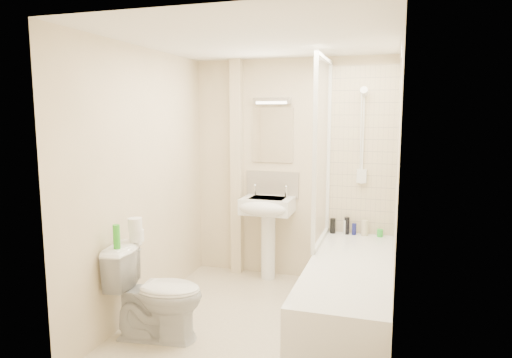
% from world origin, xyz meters
% --- Properties ---
extents(floor, '(2.50, 2.50, 0.00)m').
position_xyz_m(floor, '(0.00, 0.00, 0.00)').
color(floor, beige).
rests_on(floor, ground).
extents(wall_back, '(2.20, 0.02, 2.40)m').
position_xyz_m(wall_back, '(0.00, 1.25, 1.20)').
color(wall_back, beige).
rests_on(wall_back, ground).
extents(wall_left, '(0.02, 2.50, 2.40)m').
position_xyz_m(wall_left, '(-1.10, 0.00, 1.20)').
color(wall_left, beige).
rests_on(wall_left, ground).
extents(wall_right, '(0.02, 2.50, 2.40)m').
position_xyz_m(wall_right, '(1.10, 0.00, 1.20)').
color(wall_right, beige).
rests_on(wall_right, ground).
extents(ceiling, '(2.20, 2.50, 0.02)m').
position_xyz_m(ceiling, '(0.00, 0.00, 2.40)').
color(ceiling, white).
rests_on(ceiling, wall_back).
extents(tile_back, '(0.70, 0.01, 1.75)m').
position_xyz_m(tile_back, '(0.75, 1.24, 1.42)').
color(tile_back, beige).
rests_on(tile_back, wall_back).
extents(tile_right, '(0.01, 2.10, 1.75)m').
position_xyz_m(tile_right, '(1.09, 0.20, 1.42)').
color(tile_right, beige).
rests_on(tile_right, wall_right).
extents(pipe_boxing, '(0.12, 0.12, 2.40)m').
position_xyz_m(pipe_boxing, '(-0.62, 1.19, 1.20)').
color(pipe_boxing, beige).
rests_on(pipe_boxing, ground).
extents(splashback, '(0.60, 0.02, 0.30)m').
position_xyz_m(splashback, '(-0.22, 1.24, 1.03)').
color(splashback, beige).
rests_on(splashback, wall_back).
extents(mirror, '(0.46, 0.01, 0.60)m').
position_xyz_m(mirror, '(-0.22, 1.24, 1.58)').
color(mirror, white).
rests_on(mirror, wall_back).
extents(strip_light, '(0.42, 0.07, 0.07)m').
position_xyz_m(strip_light, '(-0.22, 1.22, 1.95)').
color(strip_light, silver).
rests_on(strip_light, wall_back).
extents(bathtub, '(0.70, 2.10, 0.55)m').
position_xyz_m(bathtub, '(0.75, 0.20, 0.29)').
color(bathtub, white).
rests_on(bathtub, ground).
extents(shower_screen, '(0.04, 0.92, 1.80)m').
position_xyz_m(shower_screen, '(0.40, 0.80, 1.45)').
color(shower_screen, white).
rests_on(shower_screen, bathtub).
extents(shower_fixture, '(0.10, 0.16, 0.99)m').
position_xyz_m(shower_fixture, '(0.75, 1.19, 1.55)').
color(shower_fixture, white).
rests_on(shower_fixture, wall_back).
extents(pedestal_sink, '(0.54, 0.49, 1.04)m').
position_xyz_m(pedestal_sink, '(-0.22, 1.01, 0.73)').
color(pedestal_sink, white).
rests_on(pedestal_sink, ground).
extents(bottle_black_a, '(0.06, 0.06, 0.16)m').
position_xyz_m(bottle_black_a, '(0.47, 1.16, 0.63)').
color(bottle_black_a, black).
rests_on(bottle_black_a, bathtub).
extents(bottle_white_a, '(0.05, 0.05, 0.15)m').
position_xyz_m(bottle_white_a, '(0.60, 1.16, 0.63)').
color(bottle_white_a, silver).
rests_on(bottle_white_a, bathtub).
extents(bottle_black_b, '(0.05, 0.05, 0.18)m').
position_xyz_m(bottle_black_b, '(0.62, 1.16, 0.64)').
color(bottle_black_b, black).
rests_on(bottle_black_b, bathtub).
extents(bottle_blue, '(0.05, 0.05, 0.12)m').
position_xyz_m(bottle_blue, '(0.69, 1.16, 0.61)').
color(bottle_blue, navy).
rests_on(bottle_blue, bathtub).
extents(bottle_cream, '(0.07, 0.07, 0.16)m').
position_xyz_m(bottle_cream, '(0.80, 1.16, 0.63)').
color(bottle_cream, beige).
rests_on(bottle_cream, bathtub).
extents(bottle_green, '(0.06, 0.06, 0.08)m').
position_xyz_m(bottle_green, '(0.96, 1.16, 0.59)').
color(bottle_green, green).
rests_on(bottle_green, bathtub).
extents(toilet, '(0.62, 0.86, 0.76)m').
position_xyz_m(toilet, '(-0.72, -0.49, 0.38)').
color(toilet, white).
rests_on(toilet, ground).
extents(toilet_roll_lower, '(0.12, 0.12, 0.10)m').
position_xyz_m(toilet_roll_lower, '(-0.95, -0.38, 0.81)').
color(toilet_roll_lower, white).
rests_on(toilet_roll_lower, toilet).
extents(toilet_roll_upper, '(0.11, 0.11, 0.10)m').
position_xyz_m(toilet_roll_upper, '(-0.95, -0.41, 0.91)').
color(toilet_roll_upper, white).
rests_on(toilet_roll_upper, toilet_roll_lower).
extents(green_bottle, '(0.05, 0.05, 0.19)m').
position_xyz_m(green_bottle, '(-0.99, -0.61, 0.86)').
color(green_bottle, green).
rests_on(green_bottle, toilet).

